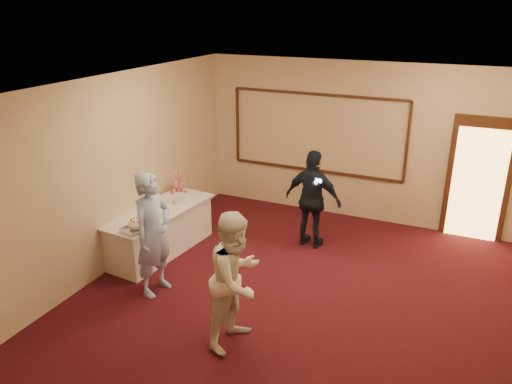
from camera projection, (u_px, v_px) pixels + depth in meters
floor at (290, 308)px, 6.90m from camera, size 7.00×7.00×0.00m
room_walls at (294, 169)px, 6.18m from camera, size 6.04×7.04×3.02m
wall_molding at (317, 133)px, 9.60m from camera, size 3.45×0.04×1.55m
doorway at (478, 180)px, 8.64m from camera, size 1.05×0.07×2.20m
buffet_table at (160, 231)px, 8.34m from camera, size 1.01×2.16×0.77m
pavlova_tray at (137, 226)px, 7.44m from camera, size 0.42×0.51×0.17m
cupcake_stand at (179, 184)px, 8.90m from camera, size 0.29×0.29×0.43m
plate_stack_a at (161, 202)px, 8.32m from camera, size 0.17×0.17×0.14m
plate_stack_b at (180, 199)px, 8.44m from camera, size 0.20×0.20×0.16m
tart at (154, 216)px, 7.89m from camera, size 0.25×0.25×0.05m
man at (153, 234)px, 7.01m from camera, size 0.51×0.71×1.83m
woman at (236, 279)px, 5.96m from camera, size 0.77×0.93×1.73m
guest at (313, 200)px, 8.40m from camera, size 1.04×0.53×1.71m
camera_flash at (319, 181)px, 8.10m from camera, size 0.07×0.05×0.05m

